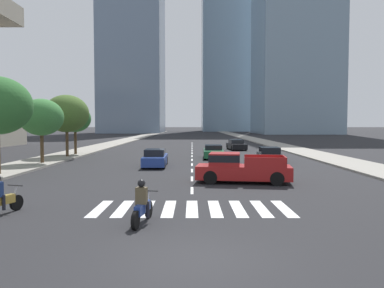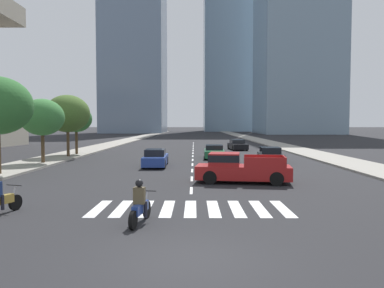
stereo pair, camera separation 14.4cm
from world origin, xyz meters
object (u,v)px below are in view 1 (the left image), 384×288
(sedan_black_0, at_px, (270,156))
(sedan_blue_1, at_px, (155,158))
(pickup_truck, at_px, (239,168))
(street_tree_second, at_px, (41,117))
(street_tree_third, at_px, (67,114))
(sedan_black_3, at_px, (236,145))
(street_tree_fourth, at_px, (75,119))
(motorcycle_lead, at_px, (142,206))
(sedan_green_2, at_px, (213,152))

(sedan_black_0, relative_size, sedan_blue_1, 1.00)
(sedan_black_0, distance_m, sedan_blue_1, 10.00)
(pickup_truck, bearing_deg, street_tree_second, -24.73)
(sedan_black_0, relative_size, street_tree_third, 0.79)
(sedan_black_3, distance_m, street_tree_second, 25.30)
(street_tree_fourth, bearing_deg, sedan_blue_1, -47.62)
(motorcycle_lead, height_order, sedan_green_2, motorcycle_lead)
(sedan_black_0, bearing_deg, street_tree_fourth, -106.62)
(sedan_blue_1, relative_size, sedan_green_2, 0.99)
(street_tree_fourth, bearing_deg, sedan_green_2, -12.68)
(sedan_green_2, distance_m, street_tree_second, 15.76)
(street_tree_fourth, bearing_deg, sedan_black_3, 25.67)
(sedan_black_0, bearing_deg, street_tree_third, -99.38)
(motorcycle_lead, relative_size, sedan_green_2, 0.44)
(motorcycle_lead, distance_m, sedan_black_0, 21.47)
(sedan_black_0, xyz_separation_m, sedan_green_2, (-4.60, 4.15, -0.01))
(sedan_green_2, height_order, sedan_black_3, sedan_black_3)
(street_tree_fourth, bearing_deg, motorcycle_lead, -68.60)
(sedan_blue_1, distance_m, sedan_black_3, 20.83)
(sedan_black_0, height_order, sedan_black_3, sedan_black_0)
(sedan_blue_1, xyz_separation_m, street_tree_fourth, (-9.42, 10.33, 3.22))
(sedan_black_3, xyz_separation_m, street_tree_second, (-18.01, -17.47, 3.25))
(sedan_green_2, xyz_separation_m, sedan_black_3, (3.63, 11.89, 0.01))
(sedan_green_2, xyz_separation_m, street_tree_third, (-14.37, 0.59, 3.73))
(motorcycle_lead, bearing_deg, pickup_truck, -16.80)
(sedan_green_2, bearing_deg, pickup_truck, 3.91)
(motorcycle_lead, xyz_separation_m, sedan_green_2, (3.72, 23.94, 0.01))
(sedan_blue_1, relative_size, street_tree_third, 0.79)
(motorcycle_lead, relative_size, sedan_black_3, 0.45)
(pickup_truck, distance_m, sedan_black_0, 11.72)
(sedan_black_0, bearing_deg, pickup_truck, -15.51)
(sedan_green_2, distance_m, sedan_black_3, 12.43)
(sedan_black_0, height_order, street_tree_fourth, street_tree_fourth)
(sedan_black_3, bearing_deg, pickup_truck, -11.69)
(pickup_truck, height_order, street_tree_fourth, street_tree_fourth)
(pickup_truck, bearing_deg, sedan_black_3, -88.58)
(sedan_black_3, bearing_deg, street_tree_third, -63.12)
(sedan_blue_1, height_order, street_tree_third, street_tree_third)
(street_tree_second, bearing_deg, motorcycle_lead, -59.87)
(sedan_blue_1, relative_size, sedan_black_3, 1.00)
(sedan_blue_1, bearing_deg, sedan_black_3, -25.07)
(sedan_blue_1, bearing_deg, street_tree_second, 80.14)
(pickup_truck, distance_m, sedan_green_2, 15.16)
(pickup_truck, height_order, sedan_black_0, pickup_truck)
(motorcycle_lead, relative_size, pickup_truck, 0.38)
(pickup_truck, bearing_deg, street_tree_third, -38.59)
(street_tree_second, bearing_deg, sedan_black_3, 44.14)
(sedan_blue_1, relative_size, street_tree_fourth, 0.93)
(sedan_black_3, height_order, street_tree_fourth, street_tree_fourth)
(pickup_truck, xyz_separation_m, sedan_black_3, (3.06, 27.03, -0.21))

